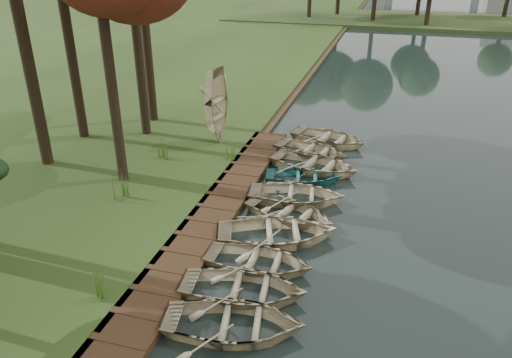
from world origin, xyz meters
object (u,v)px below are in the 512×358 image
(rowboat_0, at_px, (233,321))
(stored_rowboat, at_px, (219,135))
(boardwalk, at_px, (217,211))
(rowboat_1, at_px, (243,286))
(rowboat_2, at_px, (258,259))

(rowboat_0, xyz_separation_m, stored_rowboat, (-4.60, 11.72, 0.25))
(stored_rowboat, bearing_deg, boardwalk, -154.60)
(rowboat_1, distance_m, stored_rowboat, 11.23)
(rowboat_1, height_order, rowboat_2, rowboat_1)
(rowboat_2, height_order, stored_rowboat, stored_rowboat)
(rowboat_1, relative_size, stored_rowboat, 0.99)
(boardwalk, distance_m, rowboat_2, 3.72)
(boardwalk, height_order, rowboat_2, rowboat_2)
(rowboat_0, xyz_separation_m, rowboat_2, (-0.14, 2.82, -0.03))
(boardwalk, xyz_separation_m, rowboat_0, (2.51, -5.67, 0.28))
(rowboat_1, xyz_separation_m, rowboat_2, (0.04, 1.41, -0.02))
(rowboat_1, bearing_deg, rowboat_2, -8.29)
(rowboat_0, bearing_deg, boardwalk, 13.67)
(rowboat_1, distance_m, rowboat_2, 1.41)
(rowboat_1, xyz_separation_m, stored_rowboat, (-4.42, 10.32, 0.25))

